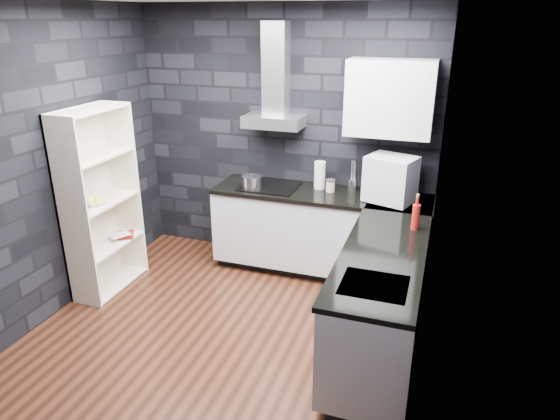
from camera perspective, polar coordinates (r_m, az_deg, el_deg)
The scene contains 27 objects.
ground at distance 4.52m, azimuth -6.21°, elevation -13.36°, with size 3.20×3.20×0.00m, color #432013.
wall_back at distance 5.37m, azimuth 0.51°, elevation 8.25°, with size 3.20×0.05×2.70m, color black.
wall_front at distance 2.67m, azimuth -22.19°, elevation -7.46°, with size 3.20×0.05×2.70m, color black.
wall_left at distance 4.83m, azimuth -24.74°, elevation 4.78°, with size 0.05×3.20×2.70m, color black.
wall_right at distance 3.56m, azimuth 17.36°, elevation 0.35°, with size 0.05×3.20×2.70m, color black.
toekick_back at distance 5.44m, azimuth 4.55°, elevation -6.30°, with size 2.18×0.50×0.10m, color black.
toekick_right at distance 4.28m, azimuth 11.52°, elevation -15.20°, with size 0.50×1.78×0.10m, color black.
counter_back_cab at distance 5.22m, azimuth 4.58°, elevation -2.30°, with size 2.20×0.60×0.76m, color silver.
counter_right_cab at distance 4.04m, azimuth 11.41°, elevation -10.21°, with size 0.60×1.80×0.76m, color silver.
counter_back_top at distance 5.06m, azimuth 4.68°, elevation 1.81°, with size 2.20×0.62×0.04m, color black.
counter_right_top at distance 3.85m, azimuth 11.69°, elevation -5.10°, with size 0.62×1.80×0.04m, color black.
counter_corner_top at distance 4.95m, azimuth 13.70°, elevation 0.80°, with size 0.62×0.62×0.04m, color black.
hood_body at distance 5.17m, azimuth -0.71°, elevation 10.10°, with size 0.60×0.34×0.12m, color silver.
hood_chimney at distance 5.16m, azimuth -0.46°, elevation 15.81°, with size 0.24×0.20×0.90m, color silver.
upper_cabinet at distance 4.85m, azimuth 12.47°, elevation 12.36°, with size 0.80×0.35×0.70m, color silver.
cooktop at distance 5.21m, azimuth -1.15°, elevation 2.77°, with size 0.58×0.50×0.01m, color black.
sink_rim at distance 3.40m, azimuth 10.71°, elevation -8.49°, with size 0.44×0.40×0.01m, color silver.
pot at distance 5.11m, azimuth -3.25°, elevation 3.11°, with size 0.20×0.20×0.12m, color #B2B2B7.
glass_vase at distance 5.14m, azimuth 4.56°, elevation 4.00°, with size 0.12×0.12×0.28m, color silver.
storage_jar at distance 5.07m, azimuth 5.78°, elevation 2.71°, with size 0.09×0.09×0.11m, color tan.
utensil_crock at distance 5.12m, azimuth 8.26°, elevation 2.82°, with size 0.09×0.09×0.12m, color #B2B2B7.
appliance_garage at distance 4.84m, azimuth 12.53°, elevation 3.48°, with size 0.43×0.34×0.43m, color silver.
red_bottle at distance 4.28m, azimuth 15.23°, elevation -0.79°, with size 0.06×0.06×0.22m, color #A01914.
bookshelf at distance 5.07m, azimuth -19.78°, elevation 0.83°, with size 0.34×0.80×1.80m, color #EFE4CB.
fruit_bowl at distance 5.00m, azimuth -20.38°, elevation 0.92°, with size 0.22×0.22×0.06m, color white.
book_red at distance 5.31m, azimuth -18.19°, elevation -1.83°, with size 0.16×0.02×0.22m, color maroon.
book_second at distance 5.31m, azimuth -18.25°, elevation -1.61°, with size 0.14×0.02×0.20m, color #B2B2B2.
Camera 1 is at (1.64, -3.35, 2.56)m, focal length 32.00 mm.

